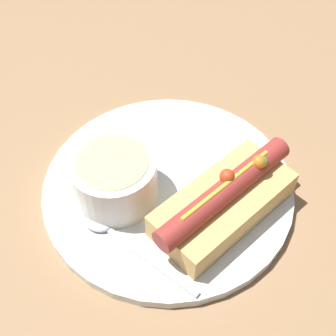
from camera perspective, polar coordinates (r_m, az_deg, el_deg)
ground_plane at (r=0.57m, az=-0.00°, el=-2.81°), size 4.00×4.00×0.00m
dinner_plate at (r=0.56m, az=-0.00°, el=-2.40°), size 0.30×0.30×0.01m
hot_dog at (r=0.52m, az=6.84°, el=-4.00°), size 0.19×0.08×0.06m
soup_bowl at (r=0.53m, az=-6.57°, el=-1.12°), size 0.10×0.10×0.06m
spoon at (r=0.52m, az=-7.11°, el=-7.52°), size 0.03×0.16×0.01m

